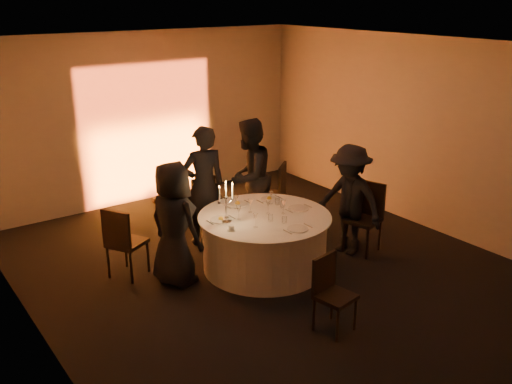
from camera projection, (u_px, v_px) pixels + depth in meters
floor at (264, 267)px, 7.91m from camera, size 7.00×7.00×0.00m
ceiling at (266, 45)px, 6.91m from camera, size 7.00×7.00×0.00m
wall_back at (147, 118)px, 10.09m from camera, size 7.00×0.00×7.00m
wall_left at (27, 213)px, 5.76m from camera, size 0.00×7.00×7.00m
wall_right at (416, 132)px, 9.07m from camera, size 0.00×7.00×7.00m
uplighter_fixture at (159, 199)px, 10.34m from camera, size 0.25×0.12×0.10m
banquet_table at (265, 242)px, 7.78m from camera, size 1.80×1.80×0.77m
chair_left at (123, 239)px, 7.44m from camera, size 0.59×0.59×0.99m
chair_back_left at (201, 201)px, 8.92m from camera, size 0.42×0.42×0.93m
chair_back_right at (275, 190)px, 9.20m from camera, size 0.63×0.63×1.02m
chair_right at (366, 213)px, 8.28m from camera, size 0.55×0.55×1.02m
chair_front at (331, 289)px, 6.33m from camera, size 0.44×0.44×0.88m
guest_left at (174, 224)px, 7.24m from camera, size 0.72×0.92×1.64m
guest_back_left at (204, 186)px, 8.42m from camera, size 0.73×0.54×1.81m
guest_back_right at (249, 177)px, 8.81m from camera, size 1.09×1.00×1.82m
guest_right at (349, 200)px, 8.13m from camera, size 0.82×1.15×1.61m
plate_left at (221, 219)px, 7.50m from camera, size 0.36×0.29×0.08m
plate_back_left at (238, 203)px, 8.04m from camera, size 0.36×0.28×0.08m
plate_back_right at (269, 199)px, 8.23m from camera, size 0.35×0.25×0.08m
plate_right at (298, 208)px, 7.89m from camera, size 0.36×0.28×0.01m
plate_front at (298, 229)px, 7.22m from camera, size 0.36×0.27×0.01m
coffee_cup at (231, 228)px, 7.18m from camera, size 0.11×0.11×0.07m
candelabra at (226, 208)px, 7.35m from camera, size 0.25×0.12×0.58m
wine_glass_a at (250, 203)px, 7.72m from camera, size 0.07×0.07×0.19m
wine_glass_b at (271, 195)px, 8.03m from camera, size 0.07×0.07×0.19m
wine_glass_c at (236, 199)px, 7.86m from camera, size 0.07×0.07×0.19m
wine_glass_d at (256, 217)px, 7.23m from camera, size 0.07×0.07×0.19m
wine_glass_e at (283, 204)px, 7.68m from camera, size 0.07×0.07×0.19m
wine_glass_f at (268, 204)px, 7.67m from camera, size 0.07×0.07×0.19m
wine_glass_g at (239, 210)px, 7.47m from camera, size 0.07×0.07×0.19m
tumbler_a at (284, 220)px, 7.39m from camera, size 0.07×0.07×0.09m
tumbler_b at (277, 201)px, 8.04m from camera, size 0.07×0.07×0.09m
tumbler_c at (282, 204)px, 7.93m from camera, size 0.07×0.07×0.09m
tumbler_d at (271, 218)px, 7.45m from camera, size 0.07×0.07×0.09m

